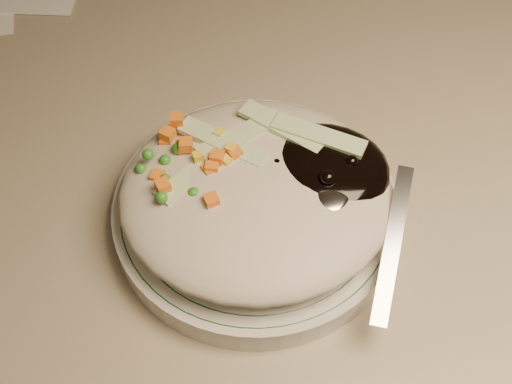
{
  "coord_description": "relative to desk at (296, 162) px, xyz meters",
  "views": [
    {
      "loc": [
        -0.06,
        0.87,
        1.18
      ],
      "look_at": [
        -0.05,
        1.16,
        0.78
      ],
      "focal_mm": 50.0,
      "sensor_mm": 36.0,
      "label": 1
    }
  ],
  "objects": [
    {
      "name": "plate_rim",
      "position": [
        -0.05,
        -0.22,
        0.22
      ],
      "size": [
        0.2,
        0.2,
        0.0
      ],
      "color": "#144723",
      "rests_on": "plate"
    },
    {
      "name": "plate",
      "position": [
        -0.05,
        -0.22,
        0.21
      ],
      "size": [
        0.21,
        0.21,
        0.02
      ],
      "primitive_type": "cylinder",
      "color": "silver",
      "rests_on": "desk"
    },
    {
      "name": "meal",
      "position": [
        -0.05,
        -0.22,
        0.24
      ],
      "size": [
        0.21,
        0.19,
        0.05
      ],
      "color": "#BCB498",
      "rests_on": "plate"
    },
    {
      "name": "desk",
      "position": [
        0.0,
        0.0,
        0.0
      ],
      "size": [
        1.4,
        0.7,
        0.74
      ],
      "color": "gray",
      "rests_on": "ground"
    }
  ]
}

